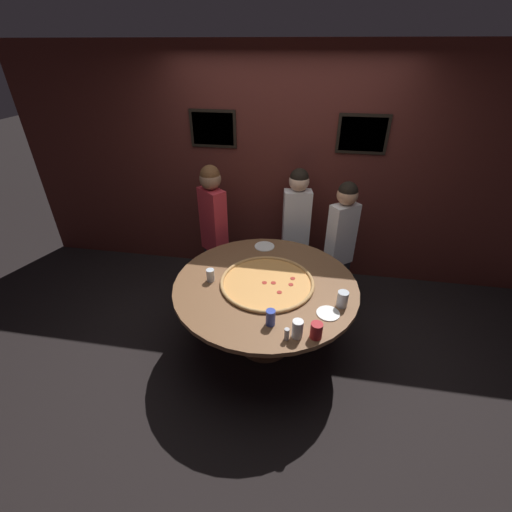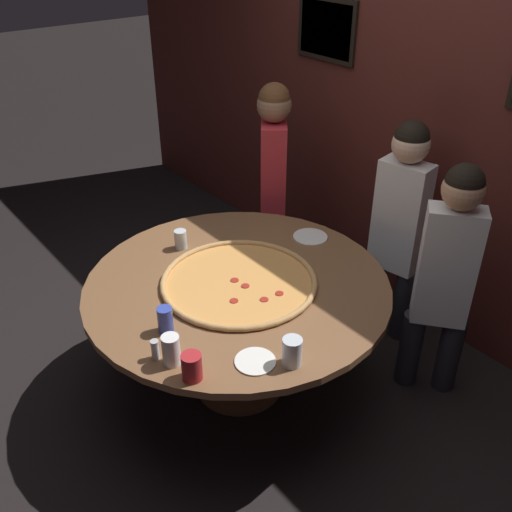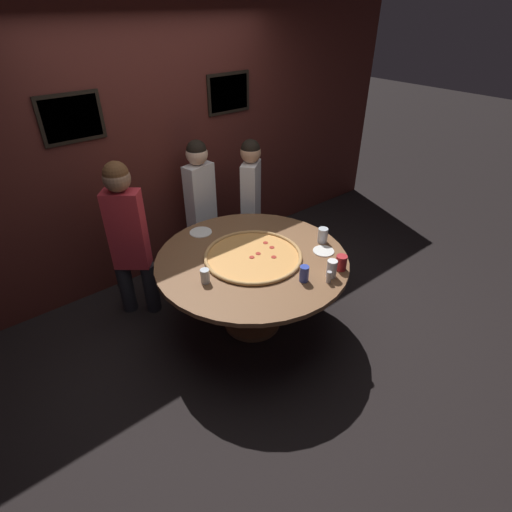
{
  "view_description": "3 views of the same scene",
  "coord_description": "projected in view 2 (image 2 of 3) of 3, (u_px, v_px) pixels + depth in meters",
  "views": [
    {
      "loc": [
        0.33,
        -2.43,
        2.55
      ],
      "look_at": [
        -0.1,
        0.09,
        0.96
      ],
      "focal_mm": 24.0,
      "sensor_mm": 36.0,
      "label": 1
    },
    {
      "loc": [
        2.01,
        -1.5,
        2.46
      ],
      "look_at": [
        0.04,
        0.1,
        0.88
      ],
      "focal_mm": 40.0,
      "sensor_mm": 36.0,
      "label": 2
    },
    {
      "loc": [
        -1.75,
        -2.2,
        2.6
      ],
      "look_at": [
        0.01,
        -0.04,
        0.77
      ],
      "focal_mm": 28.0,
      "sensor_mm": 36.0,
      "label": 3
    }
  ],
  "objects": [
    {
      "name": "dining_table",
      "position": [
        238.0,
        301.0,
        3.1
      ],
      "size": [
        1.63,
        1.63,
        0.74
      ],
      "color": "brown",
      "rests_on": "ground_plane"
    },
    {
      "name": "drink_cup_near_right",
      "position": [
        171.0,
        350.0,
        2.47
      ],
      "size": [
        0.08,
        0.08,
        0.15
      ],
      "primitive_type": "cylinder",
      "color": "white",
      "rests_on": "dining_table"
    },
    {
      "name": "white_plate_right_side",
      "position": [
        255.0,
        361.0,
        2.51
      ],
      "size": [
        0.18,
        0.18,
        0.01
      ],
      "primitive_type": "cylinder",
      "color": "white",
      "rests_on": "dining_table"
    },
    {
      "name": "white_plate_far_back",
      "position": [
        310.0,
        237.0,
        3.44
      ],
      "size": [
        0.21,
        0.21,
        0.01
      ],
      "primitive_type": "cylinder",
      "color": "white",
      "rests_on": "dining_table"
    },
    {
      "name": "diner_side_right",
      "position": [
        446.0,
        271.0,
        3.02
      ],
      "size": [
        0.35,
        0.32,
        1.41
      ],
      "rotation": [
        0.0,
        0.0,
        -2.48
      ],
      "color": "#232328",
      "rests_on": "ground_plane"
    },
    {
      "name": "drink_cup_near_left",
      "position": [
        292.0,
        352.0,
        2.47
      ],
      "size": [
        0.09,
        0.09,
        0.14
      ],
      "primitive_type": "cylinder",
      "color": "silver",
      "rests_on": "dining_table"
    },
    {
      "name": "ground_plane",
      "position": [
        239.0,
        384.0,
        3.43
      ],
      "size": [
        24.0,
        24.0,
        0.0
      ],
      "primitive_type": "plane",
      "color": "black"
    },
    {
      "name": "drink_cup_front_edge",
      "position": [
        165.0,
        320.0,
        2.66
      ],
      "size": [
        0.07,
        0.07,
        0.13
      ],
      "primitive_type": "cylinder",
      "color": "#384CB7",
      "rests_on": "dining_table"
    },
    {
      "name": "drink_cup_far_right",
      "position": [
        181.0,
        239.0,
        3.31
      ],
      "size": [
        0.07,
        0.07,
        0.11
      ],
      "primitive_type": "cylinder",
      "color": "silver",
      "rests_on": "dining_table"
    },
    {
      "name": "diner_centre_back",
      "position": [
        399.0,
        221.0,
        3.45
      ],
      "size": [
        0.38,
        0.22,
        1.45
      ],
      "rotation": [
        0.0,
        0.0,
        -2.97
      ],
      "color": "#232328",
      "rests_on": "ground_plane"
    },
    {
      "name": "condiment_shaker",
      "position": [
        155.0,
        349.0,
        2.51
      ],
      "size": [
        0.04,
        0.04,
        0.1
      ],
      "color": "silver",
      "rests_on": "dining_table"
    },
    {
      "name": "drink_cup_by_shaker",
      "position": [
        192.0,
        367.0,
        2.39
      ],
      "size": [
        0.09,
        0.09,
        0.13
      ],
      "primitive_type": "cylinder",
      "color": "#B22328",
      "rests_on": "dining_table"
    },
    {
      "name": "back_wall",
      "position": [
        419.0,
        124.0,
        3.5
      ],
      "size": [
        6.4,
        0.08,
        2.6
      ],
      "color": "#4C1E19",
      "rests_on": "ground_plane"
    },
    {
      "name": "diner_far_right",
      "position": [
        273.0,
        179.0,
        3.9
      ],
      "size": [
        0.38,
        0.35,
        1.51
      ],
      "rotation": [
        0.0,
        0.0,
        2.45
      ],
      "color": "#232328",
      "rests_on": "ground_plane"
    },
    {
      "name": "giant_pizza",
      "position": [
        238.0,
        282.0,
        3.02
      ],
      "size": [
        0.84,
        0.84,
        0.03
      ],
      "color": "#E0994C",
      "rests_on": "dining_table"
    }
  ]
}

